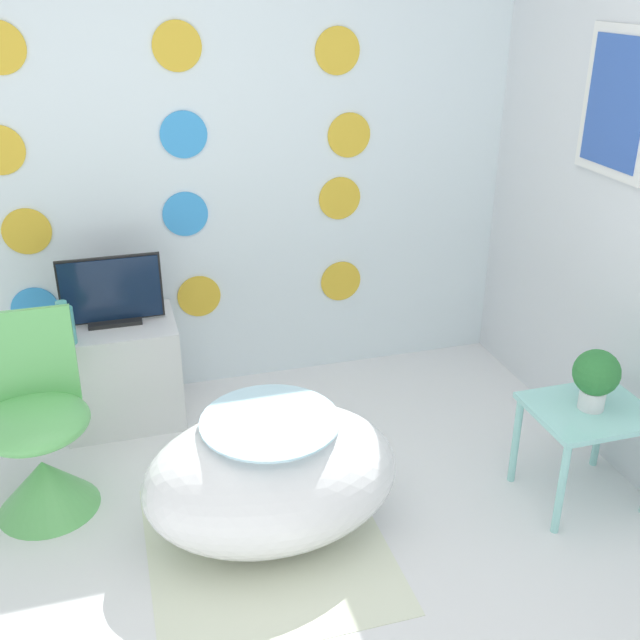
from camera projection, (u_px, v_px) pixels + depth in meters
The scene contains 10 objects.
wall_back_dotted at pixel (184, 142), 3.56m from camera, with size 4.36×0.05×2.60m.
wall_right at pixel (629, 167), 3.08m from camera, with size 0.06×3.07×2.60m.
rug at pixel (267, 546), 2.91m from camera, with size 0.91×0.98×0.01m.
bathtub at pixel (272, 477), 2.86m from camera, with size 0.99×0.64×0.55m.
chair at pixel (40, 452), 3.03m from camera, with size 0.43×0.43×0.83m.
tv_cabinet at pixel (121, 371), 3.66m from camera, with size 0.55×0.44×0.52m.
tv at pixel (112, 294), 3.49m from camera, with size 0.47×0.12×0.33m.
vase at pixel (64, 325), 3.32m from camera, with size 0.09×0.09×0.20m.
side_table at pixel (588, 423), 3.05m from camera, with size 0.47×0.40×0.44m.
potted_plant_left at pixel (596, 376), 2.95m from camera, with size 0.19×0.19×0.26m.
Camera 1 is at (-0.38, -1.54, 2.03)m, focal length 42.00 mm.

